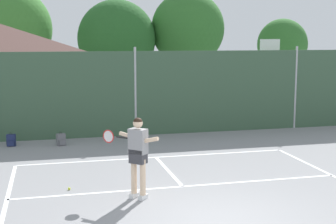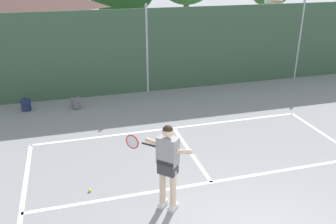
% 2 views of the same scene
% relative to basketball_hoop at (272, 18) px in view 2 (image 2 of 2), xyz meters
% --- Properties ---
extents(chainlink_fence, '(26.09, 0.09, 3.28)m').
position_rel_basketball_hoop_xyz_m(chainlink_fence, '(-6.16, -1.77, -0.74)').
color(chainlink_fence, '#38563D').
rests_on(chainlink_fence, ground).
extents(basketball_hoop, '(0.90, 0.67, 3.55)m').
position_rel_basketball_hoop_xyz_m(basketball_hoop, '(0.00, 0.00, 0.00)').
color(basketball_hoop, yellow).
rests_on(basketball_hoop, ground).
extents(clubhouse_building, '(6.18, 4.75, 4.24)m').
position_rel_basketball_hoop_xyz_m(clubhouse_building, '(-11.31, 1.68, -0.11)').
color(clubhouse_building, beige).
rests_on(clubhouse_building, ground).
extents(tennis_player, '(1.14, 0.97, 1.85)m').
position_rel_basketball_hoop_xyz_m(tennis_player, '(-7.38, -8.89, -1.20)').
color(tennis_player, silver).
rests_on(tennis_player, ground).
extents(tennis_ball, '(0.07, 0.07, 0.07)m').
position_rel_basketball_hoop_xyz_m(tennis_ball, '(-8.87, -7.91, -2.28)').
color(tennis_ball, '#CCE033').
rests_on(tennis_ball, ground).
extents(backpack_navy, '(0.30, 0.28, 0.46)m').
position_rel_basketball_hoop_xyz_m(backpack_navy, '(-10.55, -2.59, -2.12)').
color(backpack_navy, navy).
rests_on(backpack_navy, ground).
extents(backpack_grey, '(0.32, 0.31, 0.46)m').
position_rel_basketball_hoop_xyz_m(backpack_grey, '(-8.92, -2.86, -2.12)').
color(backpack_grey, slate).
rests_on(backpack_grey, ground).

